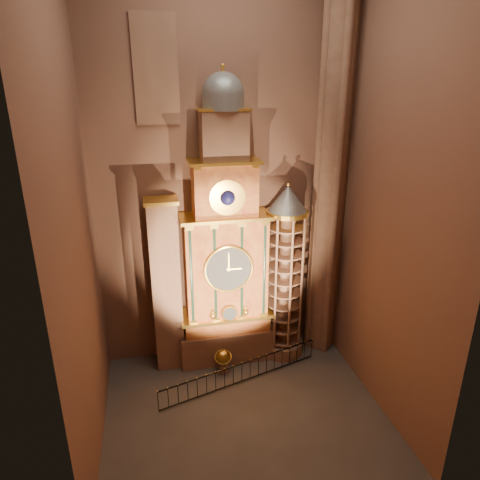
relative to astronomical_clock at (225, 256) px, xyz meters
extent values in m
plane|color=#383330|center=(0.00, -4.96, -6.68)|extent=(14.00, 14.00, 0.00)
plane|color=brown|center=(0.00, 1.04, 4.32)|extent=(22.00, 0.00, 22.00)
plane|color=brown|center=(-7.00, -4.96, 4.32)|extent=(0.00, 22.00, 22.00)
plane|color=brown|center=(7.00, -4.96, 4.32)|extent=(0.00, 22.00, 22.00)
cube|color=#8C634C|center=(0.00, 0.04, -5.68)|extent=(5.60, 2.20, 2.00)
cube|color=maroon|center=(0.00, 0.04, -4.18)|extent=(5.00, 2.00, 1.00)
cube|color=#FAC949|center=(0.00, -0.01, -3.63)|extent=(5.40, 2.30, 0.18)
cube|color=maroon|center=(0.00, 0.04, -0.68)|extent=(4.60, 2.00, 6.00)
cylinder|color=black|center=(-2.05, -0.82, -0.68)|extent=(0.32, 0.32, 5.60)
cylinder|color=black|center=(-0.75, -0.82, -0.68)|extent=(0.32, 0.32, 5.60)
cylinder|color=black|center=(0.75, -0.82, -0.68)|extent=(0.32, 0.32, 5.60)
cylinder|color=black|center=(2.05, -0.82, -0.68)|extent=(0.32, 0.32, 5.60)
cube|color=#FAC949|center=(0.00, -0.01, 2.37)|extent=(5.00, 2.25, 0.18)
cylinder|color=#2D3033|center=(0.00, -0.97, -0.38)|extent=(2.60, 0.12, 2.60)
torus|color=#FAC949|center=(0.00, -1.02, -0.38)|extent=(2.80, 0.16, 2.80)
cylinder|color=#FAC949|center=(0.00, -1.12, -3.08)|extent=(0.90, 0.10, 0.90)
sphere|color=#FAC949|center=(-0.95, -1.07, -3.13)|extent=(0.36, 0.36, 0.36)
sphere|color=#FAC949|center=(0.95, -1.07, -3.13)|extent=(0.36, 0.36, 0.36)
cube|color=maroon|center=(0.00, 0.04, 3.82)|extent=(3.40, 1.80, 3.00)
sphere|color=#0C0E3E|center=(0.00, -0.87, 3.62)|extent=(0.80, 0.80, 0.80)
cube|color=#FAC949|center=(0.00, -0.01, 5.37)|extent=(3.80, 2.00, 0.15)
cube|color=#8C634C|center=(0.00, 0.04, 6.62)|extent=(2.40, 1.60, 2.60)
sphere|color=slate|center=(0.00, 0.04, 8.72)|extent=(2.10, 2.10, 2.10)
cylinder|color=#FAC949|center=(0.00, 0.04, 9.62)|extent=(0.14, 0.14, 0.80)
cube|color=#8C634C|center=(-3.40, 0.04, -1.68)|extent=(1.60, 1.40, 10.00)
cube|color=#FAC949|center=(-3.40, -0.38, -3.68)|extent=(1.35, 0.10, 2.10)
cube|color=#462012|center=(-3.40, -0.44, -3.68)|extent=(1.05, 0.04, 1.75)
cube|color=#FAC949|center=(-3.40, -0.38, -1.08)|extent=(1.35, 0.10, 2.10)
cube|color=#462012|center=(-3.40, -0.44, -1.08)|extent=(1.05, 0.04, 1.75)
cube|color=#FAC949|center=(-3.40, -0.38, 1.52)|extent=(1.35, 0.10, 2.10)
cube|color=#462012|center=(-3.40, -0.44, 1.52)|extent=(1.05, 0.04, 1.75)
cube|color=#FAC949|center=(-3.40, 0.04, 3.42)|extent=(1.80, 1.60, 0.20)
cylinder|color=#8C634C|center=(3.50, -0.26, -6.28)|extent=(2.50, 2.50, 0.80)
cylinder|color=#8C634C|center=(3.50, -0.26, -1.78)|extent=(0.70, 0.70, 8.20)
cylinder|color=#FAC949|center=(3.50, -0.26, 2.42)|extent=(2.40, 2.40, 0.25)
cone|color=slate|center=(3.50, -0.26, 3.22)|extent=(2.30, 2.30, 1.50)
sphere|color=#FAC949|center=(3.50, -0.26, 4.02)|extent=(0.20, 0.20, 0.20)
cylinder|color=#8C634C|center=(6.10, 0.04, 4.32)|extent=(1.60, 1.60, 22.00)
cylinder|color=#8C634C|center=(6.90, 0.04, 4.32)|extent=(0.44, 0.44, 22.00)
cylinder|color=#8C634C|center=(5.30, 0.04, 4.32)|extent=(0.44, 0.44, 22.00)
cylinder|color=#8C634C|center=(6.10, 0.84, 4.32)|extent=(0.44, 0.44, 22.00)
cylinder|color=#8C634C|center=(6.10, -0.76, 4.32)|extent=(0.44, 0.44, 22.00)
cube|color=navy|center=(-3.20, 0.98, 9.82)|extent=(2.00, 0.10, 5.00)
cube|color=#8C634C|center=(-3.20, 0.92, 9.82)|extent=(2.20, 0.06, 5.20)
cylinder|color=#8C634C|center=(-0.48, -1.55, -6.36)|extent=(0.55, 0.55, 0.64)
sphere|color=#B08631|center=(-0.48, -1.55, -5.63)|extent=(0.82, 0.82, 0.82)
torus|color=#B08631|center=(-0.48, -1.55, -5.63)|extent=(1.17, 1.13, 0.44)
cube|color=black|center=(0.37, -2.70, -5.40)|extent=(9.35, 2.79, 0.05)
cube|color=black|center=(0.37, -2.70, -6.57)|extent=(9.35, 2.79, 0.05)
camera|label=1|loc=(-3.99, -22.08, 9.22)|focal=32.00mm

